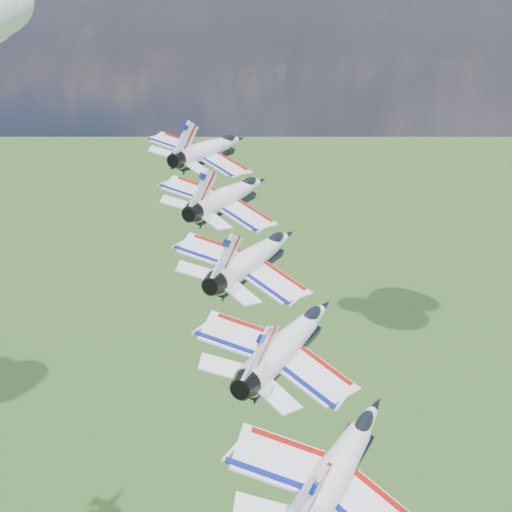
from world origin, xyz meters
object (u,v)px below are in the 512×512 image
Objects in this scene: jet_0 at (211,148)px; jet_4 at (341,461)px; jet_1 at (231,195)px; jet_2 at (256,256)px; jet_3 at (291,340)px.

jet_0 is 1.00× the size of jet_4.
jet_0 reaches higher than jet_1.
jet_2 reaches higher than jet_4.
jet_0 is 1.00× the size of jet_1.
jet_2 is 1.00× the size of jet_3.
jet_0 is 1.00× the size of jet_3.
jet_2 reaches higher than jet_3.
jet_0 is at bearing 128.67° from jet_1.
jet_1 reaches higher than jet_2.
jet_4 is (35.64, -31.45, -11.26)m from jet_0.
jet_4 is (8.91, -7.86, -2.81)m from jet_3.
jet_0 reaches higher than jet_3.
jet_0 reaches higher than jet_2.
jet_4 is at bearing -51.33° from jet_3.
jet_1 is 12.21m from jet_2.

